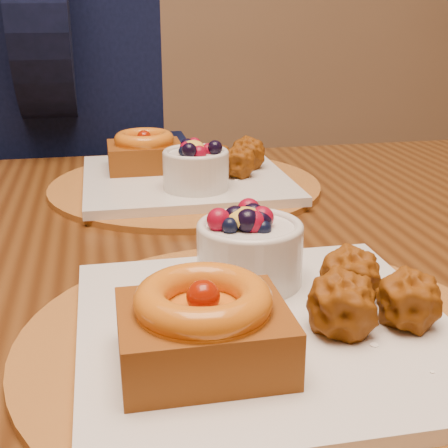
{
  "coord_description": "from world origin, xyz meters",
  "views": [
    {
      "loc": [
        -0.01,
        -0.51,
        1.0
      ],
      "look_at": [
        0.08,
        -0.06,
        0.84
      ],
      "focal_mm": 50.0,
      "sensor_mm": 36.0,
      "label": 1
    }
  ],
  "objects_px": {
    "place_setting_far": "(184,173)",
    "diner": "(52,95)",
    "place_setting_near": "(261,314)",
    "dining_table": "(214,307)",
    "chair_far": "(52,244)"
  },
  "relations": [
    {
      "from": "place_setting_far",
      "to": "chair_far",
      "type": "distance_m",
      "value": 0.51
    },
    {
      "from": "place_setting_near",
      "to": "place_setting_far",
      "type": "xyz_separation_m",
      "value": [
        0.0,
        0.43,
        -0.0
      ]
    },
    {
      "from": "place_setting_near",
      "to": "place_setting_far",
      "type": "bearing_deg",
      "value": 89.94
    },
    {
      "from": "dining_table",
      "to": "diner",
      "type": "relative_size",
      "value": 2.03
    },
    {
      "from": "dining_table",
      "to": "chair_far",
      "type": "height_order",
      "value": "chair_far"
    },
    {
      "from": "dining_table",
      "to": "chair_far",
      "type": "bearing_deg",
      "value": 110.23
    },
    {
      "from": "place_setting_far",
      "to": "place_setting_near",
      "type": "bearing_deg",
      "value": -90.06
    },
    {
      "from": "place_setting_near",
      "to": "diner",
      "type": "bearing_deg",
      "value": 103.53
    },
    {
      "from": "place_setting_near",
      "to": "place_setting_far",
      "type": "relative_size",
      "value": 1.0
    },
    {
      "from": "dining_table",
      "to": "place_setting_far",
      "type": "distance_m",
      "value": 0.24
    },
    {
      "from": "place_setting_far",
      "to": "diner",
      "type": "height_order",
      "value": "diner"
    },
    {
      "from": "place_setting_far",
      "to": "diner",
      "type": "bearing_deg",
      "value": 117.61
    },
    {
      "from": "chair_far",
      "to": "diner",
      "type": "height_order",
      "value": "diner"
    },
    {
      "from": "chair_far",
      "to": "diner",
      "type": "bearing_deg",
      "value": -59.24
    },
    {
      "from": "diner",
      "to": "dining_table",
      "type": "bearing_deg",
      "value": -59.21
    }
  ]
}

